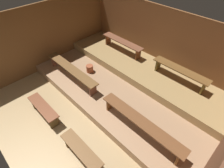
% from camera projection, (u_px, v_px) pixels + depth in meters
% --- Properties ---
extents(ground, '(6.57, 5.63, 0.08)m').
position_uv_depth(ground, '(106.00, 104.00, 5.39)').
color(ground, '#A58659').
extents(wall_back, '(6.57, 0.06, 2.24)m').
position_uv_depth(wall_back, '(160.00, 42.00, 5.87)').
color(wall_back, brown).
rests_on(wall_back, ground).
extents(wall_left, '(0.06, 5.63, 2.24)m').
position_uv_depth(wall_left, '(48.00, 36.00, 6.15)').
color(wall_left, brown).
rests_on(wall_left, ground).
extents(wall_right, '(0.06, 5.63, 2.24)m').
position_uv_depth(wall_right, '(220.00, 151.00, 3.06)').
color(wall_right, brown).
rests_on(wall_right, ground).
extents(platform_lower, '(5.77, 3.14, 0.25)m').
position_uv_depth(platform_lower, '(125.00, 87.00, 5.71)').
color(platform_lower, '#A27B58').
rests_on(platform_lower, ground).
extents(platform_middle, '(5.77, 1.47, 0.25)m').
position_uv_depth(platform_middle, '(143.00, 70.00, 5.97)').
color(platform_middle, '#A38250').
rests_on(platform_middle, platform_lower).
extents(bench_floor_left, '(1.19, 0.30, 0.41)m').
position_uv_depth(bench_floor_left, '(43.00, 109.00, 4.82)').
color(bench_floor_left, brown).
rests_on(bench_floor_left, ground).
extents(bench_floor_right, '(1.19, 0.30, 0.41)m').
position_uv_depth(bench_floor_right, '(81.00, 151.00, 3.93)').
color(bench_floor_right, brown).
rests_on(bench_floor_right, ground).
extents(bench_lower_left, '(2.30, 0.30, 0.41)m').
position_uv_depth(bench_lower_left, '(71.00, 70.00, 5.62)').
color(bench_lower_left, brown).
rests_on(bench_lower_left, platform_lower).
extents(bench_lower_right, '(2.30, 0.30, 0.41)m').
position_uv_depth(bench_lower_right, '(141.00, 123.00, 4.14)').
color(bench_lower_right, brown).
rests_on(bench_lower_right, platform_lower).
extents(bench_middle_left, '(1.72, 0.30, 0.41)m').
position_uv_depth(bench_middle_left, '(122.00, 43.00, 6.39)').
color(bench_middle_left, brown).
rests_on(bench_middle_left, platform_middle).
extents(bench_middle_right, '(1.72, 0.30, 0.41)m').
position_uv_depth(bench_middle_right, '(180.00, 72.00, 5.17)').
color(bench_middle_right, brown).
rests_on(bench_middle_right, platform_middle).
extents(pail_lower, '(0.23, 0.23, 0.25)m').
position_uv_depth(pail_lower, '(90.00, 69.00, 6.02)').
color(pail_lower, '#9E4C2D').
rests_on(pail_lower, platform_lower).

